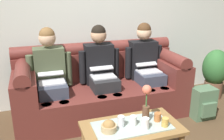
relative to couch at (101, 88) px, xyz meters
name	(u,v)px	position (x,y,z in m)	size (l,w,h in m)	color
back_wall_patterned	(90,5)	(0.00, 0.53, 1.08)	(6.00, 0.12, 2.90)	silver
couch	(101,88)	(0.00, 0.00, 0.00)	(2.25, 0.88, 0.96)	maroon
person_left	(51,73)	(-0.66, 0.00, 0.29)	(0.56, 0.67, 1.22)	#383D4C
person_middle	(101,68)	(0.00, 0.00, 0.29)	(0.56, 0.67, 1.22)	#232326
person_right	(146,64)	(0.66, 0.00, 0.29)	(0.56, 0.67, 1.22)	#383D4C
coffee_table	(132,131)	(0.00, -1.08, -0.03)	(0.96, 0.53, 0.40)	olive
flower_vase	(146,102)	(0.16, -1.05, 0.24)	(0.09, 0.09, 0.39)	brown
snack_bowl	(109,127)	(-0.24, -1.10, 0.07)	(0.15, 0.15, 0.12)	tan
cup_near_left	(165,122)	(0.30, -1.19, 0.07)	(0.07, 0.07, 0.09)	gold
cup_near_right	(145,123)	(0.10, -1.18, 0.09)	(0.07, 0.07, 0.11)	white
cup_far_center	(133,121)	(0.01, -1.08, 0.08)	(0.07, 0.07, 0.10)	white
cup_far_left	(121,121)	(-0.11, -1.07, 0.09)	(0.07, 0.07, 0.11)	silver
cup_far_right	(157,117)	(0.28, -1.08, 0.07)	(0.07, 0.07, 0.09)	#B26633
backpack_right	(203,103)	(1.25, -0.58, -0.16)	(0.30, 0.26, 0.43)	#4C6B4C
potted_plant	(215,71)	(1.85, -0.06, 0.06)	(0.40, 0.40, 0.78)	brown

